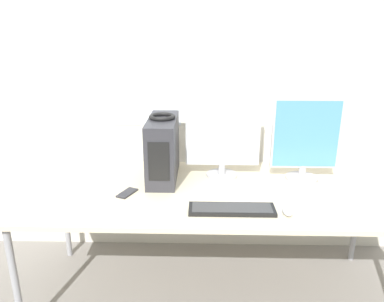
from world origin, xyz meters
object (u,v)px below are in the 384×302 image
(monitor_main, at_px, (223,136))
(cell_phone, at_px, (127,193))
(pc_tower, at_px, (163,149))
(headphones, at_px, (162,117))
(monitor_right_near, at_px, (306,139))
(mouse, at_px, (288,211))
(keyboard, at_px, (232,209))

(monitor_main, bearing_deg, cell_phone, -153.18)
(pc_tower, xyz_separation_m, headphones, (0.00, 0.00, 0.21))
(monitor_right_near, bearing_deg, mouse, -112.03)
(keyboard, bearing_deg, monitor_right_near, 43.05)
(keyboard, xyz_separation_m, mouse, (0.29, -0.03, 0.01))
(pc_tower, bearing_deg, cell_phone, -126.45)
(pc_tower, bearing_deg, headphones, 90.00)
(monitor_right_near, relative_size, mouse, 5.61)
(headphones, height_order, keyboard, headphones)
(pc_tower, height_order, cell_phone, pc_tower)
(monitor_right_near, height_order, cell_phone, monitor_right_near)
(monitor_main, xyz_separation_m, mouse, (0.32, -0.52, -0.26))
(cell_phone, bearing_deg, pc_tower, 77.45)
(headphones, distance_m, keyboard, 0.73)
(monitor_main, bearing_deg, keyboard, -86.46)
(pc_tower, xyz_separation_m, monitor_right_near, (0.90, -0.01, 0.07))
(headphones, bearing_deg, mouse, -34.83)
(monitor_right_near, height_order, keyboard, monitor_right_near)
(headphones, bearing_deg, keyboard, -48.22)
(monitor_main, xyz_separation_m, keyboard, (0.03, -0.49, -0.26))
(headphones, relative_size, mouse, 1.76)
(headphones, relative_size, keyboard, 0.36)
(headphones, bearing_deg, pc_tower, -90.00)
(monitor_right_near, bearing_deg, monitor_main, 175.79)
(mouse, relative_size, cell_phone, 0.61)
(monitor_main, height_order, mouse, monitor_main)
(cell_phone, bearing_deg, headphones, 77.53)
(monitor_right_near, distance_m, mouse, 0.58)
(cell_phone, bearing_deg, mouse, 9.52)
(headphones, height_order, monitor_main, monitor_main)
(monitor_main, relative_size, mouse, 5.64)
(headphones, relative_size, cell_phone, 1.07)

